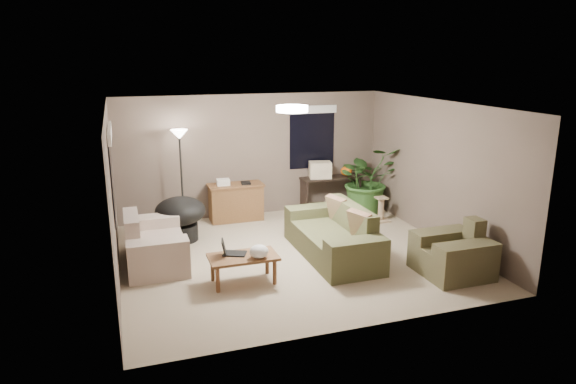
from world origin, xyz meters
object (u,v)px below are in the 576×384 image
object	(u,v)px
papasan_chair	(181,215)
houseplant	(367,187)
main_sofa	(334,238)
armchair	(453,255)
cat_scratching_post	(381,211)
desk	(236,202)
loveseat	(153,246)
coffee_table	(243,260)
floor_lamp	(180,146)
console_table	(331,191)

from	to	relation	value
papasan_chair	houseplant	size ratio (longest dim) A/B	0.83
main_sofa	houseplant	distance (m)	2.60
armchair	cat_scratching_post	distance (m)	2.66
desk	loveseat	bearing A→B (deg)	-134.57
cat_scratching_post	papasan_chair	bearing A→B (deg)	177.71
loveseat	houseplant	distance (m)	4.73
papasan_chair	houseplant	xyz separation A→B (m)	(3.95, 0.47, 0.10)
coffee_table	floor_lamp	bearing A→B (deg)	100.19
floor_lamp	cat_scratching_post	bearing A→B (deg)	-12.69
houseplant	armchair	bearing A→B (deg)	-93.56
coffee_table	console_table	xyz separation A→B (m)	(2.63, 2.93, 0.08)
console_table	houseplant	size ratio (longest dim) A/B	0.90
loveseat	floor_lamp	distance (m)	2.21
main_sofa	loveseat	world-z (taller)	same
floor_lamp	coffee_table	bearing A→B (deg)	-79.81
papasan_chair	cat_scratching_post	size ratio (longest dim) A/B	2.39
papasan_chair	floor_lamp	world-z (taller)	floor_lamp
main_sofa	houseplant	xyz separation A→B (m)	(1.62, 2.01, 0.27)
main_sofa	console_table	size ratio (longest dim) A/B	1.69
coffee_table	main_sofa	bearing A→B (deg)	18.43
desk	floor_lamp	xyz separation A→B (m)	(-1.07, -0.14, 1.22)
armchair	desk	bearing A→B (deg)	124.82
main_sofa	cat_scratching_post	bearing A→B (deg)	40.51
cat_scratching_post	armchair	bearing A→B (deg)	-94.51
loveseat	armchair	world-z (taller)	same
loveseat	desk	world-z (taller)	loveseat
armchair	desk	world-z (taller)	armchair
main_sofa	floor_lamp	distance (m)	3.40
armchair	desk	distance (m)	4.45
loveseat	floor_lamp	bearing A→B (deg)	67.30
console_table	cat_scratching_post	distance (m)	1.22
loveseat	desk	size ratio (longest dim) A/B	1.45
desk	floor_lamp	bearing A→B (deg)	-172.71
coffee_table	papasan_chair	distance (m)	2.21
papasan_chair	houseplant	world-z (taller)	houseplant
coffee_table	floor_lamp	xyz separation A→B (m)	(-0.51, 2.81, 1.24)
papasan_chair	loveseat	bearing A→B (deg)	-120.34
main_sofa	cat_scratching_post	xyz separation A→B (m)	(1.62, 1.39, -0.08)
armchair	floor_lamp	bearing A→B (deg)	135.77
desk	floor_lamp	world-z (taller)	floor_lamp
coffee_table	cat_scratching_post	world-z (taller)	cat_scratching_post
main_sofa	houseplant	size ratio (longest dim) A/B	1.52
houseplant	floor_lamp	bearing A→B (deg)	176.52
coffee_table	desk	world-z (taller)	desk
loveseat	floor_lamp	xyz separation A→B (m)	(0.69, 1.65, 1.30)
loveseat	cat_scratching_post	size ratio (longest dim) A/B	3.20
desk	papasan_chair	xyz separation A→B (m)	(-1.21, -0.84, 0.09)
houseplant	coffee_table	bearing A→B (deg)	-142.09
papasan_chair	cat_scratching_post	world-z (taller)	papasan_chair
loveseat	armchair	xyz separation A→B (m)	(4.30, -1.86, 0.00)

